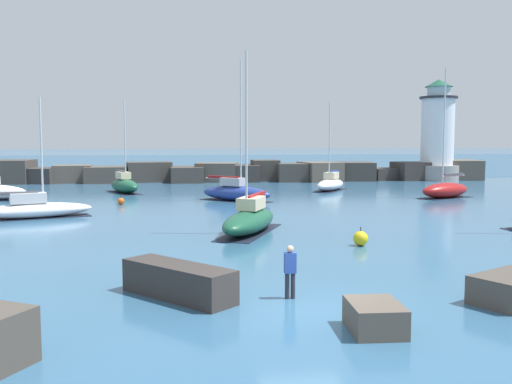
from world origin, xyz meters
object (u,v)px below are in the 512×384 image
(sailboat_moored_0, at_px, (236,192))
(sailboat_moored_6, at_px, (330,184))
(mooring_buoy_orange_near, at_px, (121,201))
(mooring_buoy_far_side, at_px, (361,238))
(person_on_rocks, at_px, (290,269))
(lighthouse, at_px, (437,137))
(sailboat_moored_1, at_px, (445,190))
(sailboat_moored_7, at_px, (124,185))
(sailboat_moored_5, at_px, (34,209))
(sailboat_moored_4, at_px, (250,219))

(sailboat_moored_0, relative_size, sailboat_moored_6, 1.32)
(sailboat_moored_0, xyz_separation_m, mooring_buoy_orange_near, (-8.83, -1.59, -0.46))
(mooring_buoy_far_side, height_order, person_on_rocks, person_on_rocks)
(mooring_buoy_far_side, bearing_deg, lighthouse, 61.35)
(sailboat_moored_1, bearing_deg, sailboat_moored_6, 134.54)
(sailboat_moored_6, distance_m, sailboat_moored_7, 19.46)
(person_on_rocks, bearing_deg, mooring_buoy_orange_near, 106.75)
(mooring_buoy_orange_near, bearing_deg, sailboat_moored_0, 10.17)
(sailboat_moored_0, xyz_separation_m, sailboat_moored_5, (-13.40, -8.49, -0.15))
(sailboat_moored_1, height_order, mooring_buoy_orange_near, sailboat_moored_1)
(sailboat_moored_0, xyz_separation_m, sailboat_moored_4, (-0.64, -15.65, -0.02))
(sailboat_moored_0, bearing_deg, sailboat_moored_1, 0.63)
(sailboat_moored_6, bearing_deg, sailboat_moored_1, -45.46)
(sailboat_moored_1, relative_size, person_on_rocks, 6.51)
(lighthouse, bearing_deg, mooring_buoy_far_side, -118.65)
(sailboat_moored_4, xyz_separation_m, sailboat_moored_7, (-8.95, 23.78, 0.04))
(mooring_buoy_orange_near, height_order, mooring_buoy_far_side, mooring_buoy_far_side)
(sailboat_moored_0, bearing_deg, sailboat_moored_6, 39.61)
(sailboat_moored_0, distance_m, person_on_rocks, 28.30)
(sailboat_moored_4, height_order, person_on_rocks, sailboat_moored_4)
(sailboat_moored_6, xyz_separation_m, sailboat_moored_7, (-19.46, -0.04, 0.08))
(lighthouse, bearing_deg, person_on_rocks, -118.95)
(sailboat_moored_6, height_order, person_on_rocks, sailboat_moored_6)
(sailboat_moored_4, relative_size, mooring_buoy_far_side, 10.54)
(sailboat_moored_5, bearing_deg, person_on_rocks, -57.51)
(sailboat_moored_0, relative_size, mooring_buoy_far_side, 12.45)
(sailboat_moored_1, height_order, sailboat_moored_4, sailboat_moored_1)
(sailboat_moored_1, distance_m, mooring_buoy_orange_near, 26.62)
(sailboat_moored_6, height_order, sailboat_moored_7, sailboat_moored_6)
(mooring_buoy_orange_near, bearing_deg, sailboat_moored_4, -59.76)
(mooring_buoy_orange_near, bearing_deg, mooring_buoy_far_side, -55.20)
(lighthouse, xyz_separation_m, sailboat_moored_4, (-26.93, -36.33, -4.45))
(mooring_buoy_far_side, distance_m, person_on_rocks, 9.54)
(sailboat_moored_0, bearing_deg, sailboat_moored_7, 139.69)
(mooring_buoy_orange_near, xyz_separation_m, mooring_buoy_far_side, (12.85, -18.49, 0.09))
(sailboat_moored_4, height_order, sailboat_moored_5, sailboat_moored_4)
(sailboat_moored_4, bearing_deg, sailboat_moored_6, 66.19)
(mooring_buoy_far_side, bearing_deg, person_on_rocks, -120.37)
(sailboat_moored_0, relative_size, mooring_buoy_orange_near, 15.50)
(sailboat_moored_5, relative_size, sailboat_moored_6, 0.90)
(lighthouse, bearing_deg, sailboat_moored_1, -112.69)
(person_on_rocks, bearing_deg, sailboat_moored_4, 89.28)
(sailboat_moored_4, bearing_deg, person_on_rocks, -90.72)
(sailboat_moored_4, bearing_deg, lighthouse, 53.45)
(sailboat_moored_4, distance_m, sailboat_moored_6, 26.03)
(sailboat_moored_5, distance_m, sailboat_moored_7, 17.05)
(person_on_rocks, bearing_deg, sailboat_moored_6, 73.69)
(sailboat_moored_0, bearing_deg, mooring_buoy_far_side, -78.68)
(sailboat_moored_6, distance_m, person_on_rocks, 37.99)
(sailboat_moored_5, height_order, sailboat_moored_7, sailboat_moored_7)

